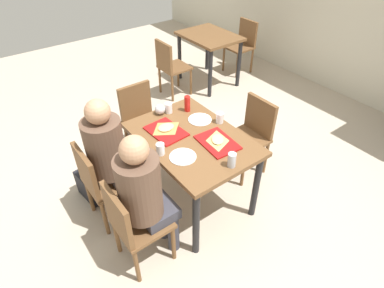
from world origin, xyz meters
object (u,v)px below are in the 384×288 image
(background_table, at_px, (209,44))
(foil_bundle, at_px, (160,109))
(pizza_slice_b, at_px, (218,140))
(background_chair_near, at_px, (170,65))
(chair_near_right, at_px, (132,223))
(chair_left_end, at_px, (141,116))
(paper_plate_center, at_px, (200,119))
(soda_can, at_px, (232,160))
(person_in_red, at_px, (111,152))
(condiment_bottle, at_px, (187,104))
(background_chair_far, at_px, (243,42))
(plastic_cup_a, at_px, (220,118))
(chair_far_side, at_px, (252,132))
(main_table, at_px, (192,147))
(plastic_cup_b, at_px, (160,149))
(handbag, at_px, (90,186))
(person_in_brown_jacket, at_px, (145,192))
(tray_red_near, at_px, (166,131))
(paper_plate_near_edge, at_px, (183,157))
(pizza_slice_a, at_px, (166,128))
(chair_near_left, at_px, (100,180))
(plastic_cup_c, at_px, (169,108))
(tray_red_far, at_px, (217,142))

(background_table, bearing_deg, foil_bundle, -51.55)
(pizza_slice_b, xyz_separation_m, background_chair_near, (-2.09, 0.89, -0.31))
(chair_near_right, xyz_separation_m, chair_left_end, (-1.24, 0.79, 0.00))
(paper_plate_center, distance_m, soda_can, 0.69)
(person_in_red, xyz_separation_m, condiment_bottle, (-0.09, 0.87, 0.12))
(person_in_red, xyz_separation_m, paper_plate_center, (0.11, 0.87, 0.04))
(background_chair_far, bearing_deg, foil_bundle, -60.67)
(foil_bundle, bearing_deg, background_chair_far, 119.33)
(plastic_cup_a, height_order, background_chair_far, plastic_cup_a)
(chair_far_side, xyz_separation_m, plastic_cup_a, (-0.03, -0.44, 0.33))
(main_table, relative_size, pizza_slice_b, 4.44)
(condiment_bottle, bearing_deg, soda_can, -13.25)
(soda_can, height_order, background_chair_far, soda_can)
(chair_far_side, distance_m, condiment_bottle, 0.77)
(main_table, height_order, plastic_cup_b, plastic_cup_b)
(plastic_cup_a, bearing_deg, handbag, -117.91)
(person_in_brown_jacket, height_order, paper_plate_center, person_in_brown_jacket)
(chair_left_end, distance_m, background_chair_far, 2.66)
(person_in_red, distance_m, condiment_bottle, 0.88)
(tray_red_near, relative_size, pizza_slice_b, 1.40)
(person_in_brown_jacket, bearing_deg, chair_near_right, -90.00)
(chair_near_right, bearing_deg, main_table, 109.92)
(handbag, bearing_deg, background_table, 116.22)
(paper_plate_near_edge, bearing_deg, pizza_slice_a, 165.99)
(tray_red_near, bearing_deg, chair_near_left, -97.55)
(chair_near_left, distance_m, plastic_cup_c, 0.93)
(chair_far_side, height_order, pizza_slice_a, chair_far_side)
(chair_far_side, bearing_deg, plastic_cup_c, -122.13)
(person_in_brown_jacket, relative_size, pizza_slice_a, 5.40)
(condiment_bottle, bearing_deg, paper_plate_near_edge, -39.28)
(handbag, bearing_deg, pizza_slice_b, 48.54)
(plastic_cup_a, relative_size, background_chair_far, 0.12)
(main_table, relative_size, background_chair_near, 1.35)
(main_table, bearing_deg, plastic_cup_b, -85.24)
(tray_red_near, xyz_separation_m, background_table, (-1.70, 1.90, -0.14))
(tray_red_far, distance_m, plastic_cup_a, 0.32)
(chair_far_side, distance_m, handbag, 1.75)
(chair_far_side, bearing_deg, paper_plate_center, -106.84)
(foil_bundle, distance_m, background_chair_near, 1.79)
(background_chair_near, height_order, background_chair_far, same)
(chair_far_side, distance_m, tray_red_far, 0.75)
(chair_near_right, xyz_separation_m, plastic_cup_b, (-0.26, 0.44, 0.33))
(plastic_cup_c, bearing_deg, foil_bundle, -109.49)
(chair_near_right, xyz_separation_m, background_chair_far, (-2.18, 3.28, 0.00))
(plastic_cup_a, bearing_deg, chair_near_right, -74.48)
(person_in_red, relative_size, person_in_brown_jacket, 1.00)
(chair_near_left, xyz_separation_m, chair_left_end, (-0.67, 0.79, 0.00))
(soda_can, height_order, handbag, soda_can)
(handbag, bearing_deg, tray_red_far, 47.89)
(chair_near_left, height_order, tray_red_far, chair_near_left)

